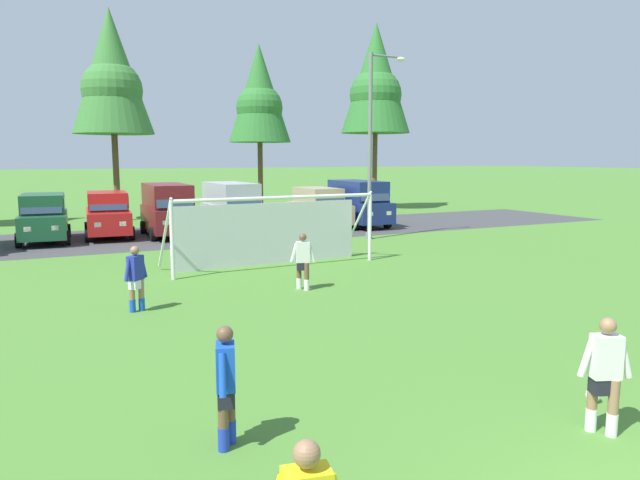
{
  "coord_description": "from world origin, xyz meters",
  "views": [
    {
      "loc": [
        -5.48,
        -2.86,
        3.77
      ],
      "look_at": [
        1.08,
        10.38,
        1.69
      ],
      "focal_mm": 32.79,
      "sensor_mm": 36.0,
      "label": 1
    }
  ],
  "objects_px": {
    "parked_car_slot_center_right": "(232,206)",
    "parked_car_slot_center_left": "(108,214)",
    "player_trailing_back": "(226,387)",
    "parked_car_slot_right": "(319,207)",
    "parked_car_slot_far_right": "(358,202)",
    "parked_car_slot_center": "(168,209)",
    "soccer_ball": "(593,395)",
    "street_lamp": "(373,145)",
    "player_midfield_center": "(604,376)",
    "parked_car_slot_left": "(44,217)",
    "player_striker_near": "(136,279)",
    "player_winger_left": "(303,262)",
    "soccer_goal": "(270,229)"
  },
  "relations": [
    {
      "from": "soccer_goal",
      "to": "player_midfield_center",
      "type": "height_order",
      "value": "soccer_goal"
    },
    {
      "from": "parked_car_slot_left",
      "to": "parked_car_slot_center",
      "type": "height_order",
      "value": "parked_car_slot_center"
    },
    {
      "from": "parked_car_slot_center_left",
      "to": "parked_car_slot_center_right",
      "type": "xyz_separation_m",
      "value": [
        5.87,
        -0.85,
        0.23
      ]
    },
    {
      "from": "parked_car_slot_center",
      "to": "parked_car_slot_center_right",
      "type": "relative_size",
      "value": 1.01
    },
    {
      "from": "player_winger_left",
      "to": "parked_car_slot_center_right",
      "type": "bearing_deg",
      "value": 80.58
    },
    {
      "from": "player_trailing_back",
      "to": "parked_car_slot_far_right",
      "type": "height_order",
      "value": "parked_car_slot_far_right"
    },
    {
      "from": "soccer_goal",
      "to": "player_trailing_back",
      "type": "height_order",
      "value": "soccer_goal"
    },
    {
      "from": "soccer_ball",
      "to": "parked_car_slot_center_right",
      "type": "relative_size",
      "value": 0.05
    },
    {
      "from": "player_midfield_center",
      "to": "parked_car_slot_left",
      "type": "xyz_separation_m",
      "value": [
        -6.4,
        23.84,
        0.29
      ]
    },
    {
      "from": "soccer_goal",
      "to": "player_midfield_center",
      "type": "bearing_deg",
      "value": -92.51
    },
    {
      "from": "soccer_ball",
      "to": "parked_car_slot_center_right",
      "type": "bearing_deg",
      "value": 86.27
    },
    {
      "from": "soccer_goal",
      "to": "street_lamp",
      "type": "bearing_deg",
      "value": 32.21
    },
    {
      "from": "parked_car_slot_center",
      "to": "parked_car_slot_far_right",
      "type": "distance_m",
      "value": 10.37
    },
    {
      "from": "soccer_ball",
      "to": "parked_car_slot_far_right",
      "type": "relative_size",
      "value": 0.04
    },
    {
      "from": "player_trailing_back",
      "to": "parked_car_slot_center_left",
      "type": "bearing_deg",
      "value": 87.1
    },
    {
      "from": "parked_car_slot_center_right",
      "to": "soccer_ball",
      "type": "bearing_deg",
      "value": -93.73
    },
    {
      "from": "player_winger_left",
      "to": "parked_car_slot_center_right",
      "type": "relative_size",
      "value": 0.34
    },
    {
      "from": "player_midfield_center",
      "to": "player_trailing_back",
      "type": "height_order",
      "value": "same"
    },
    {
      "from": "player_striker_near",
      "to": "parked_car_slot_right",
      "type": "height_order",
      "value": "parked_car_slot_right"
    },
    {
      "from": "player_winger_left",
      "to": "parked_car_slot_center",
      "type": "relative_size",
      "value": 0.34
    },
    {
      "from": "parked_car_slot_far_right",
      "to": "parked_car_slot_center_right",
      "type": "bearing_deg",
      "value": 176.08
    },
    {
      "from": "player_midfield_center",
      "to": "parked_car_slot_center_right",
      "type": "height_order",
      "value": "parked_car_slot_center_right"
    },
    {
      "from": "player_midfield_center",
      "to": "parked_car_slot_far_right",
      "type": "relative_size",
      "value": 0.33
    },
    {
      "from": "player_midfield_center",
      "to": "player_winger_left",
      "type": "xyz_separation_m",
      "value": [
        0.02,
        9.89,
        0.0
      ]
    },
    {
      "from": "parked_car_slot_left",
      "to": "street_lamp",
      "type": "xyz_separation_m",
      "value": [
        13.79,
        -5.66,
        3.26
      ]
    },
    {
      "from": "player_midfield_center",
      "to": "parked_car_slot_center_left",
      "type": "height_order",
      "value": "parked_car_slot_center_left"
    },
    {
      "from": "soccer_ball",
      "to": "parked_car_slot_center_left",
      "type": "bearing_deg",
      "value": 100.6
    },
    {
      "from": "player_striker_near",
      "to": "soccer_ball",
      "type": "bearing_deg",
      "value": -58.08
    },
    {
      "from": "soccer_goal",
      "to": "parked_car_slot_center_left",
      "type": "relative_size",
      "value": 1.58
    },
    {
      "from": "soccer_ball",
      "to": "player_winger_left",
      "type": "distance_m",
      "value": 9.19
    },
    {
      "from": "soccer_goal",
      "to": "street_lamp",
      "type": "height_order",
      "value": "street_lamp"
    },
    {
      "from": "player_striker_near",
      "to": "parked_car_slot_far_right",
      "type": "height_order",
      "value": "parked_car_slot_far_right"
    },
    {
      "from": "player_midfield_center",
      "to": "player_trailing_back",
      "type": "bearing_deg",
      "value": 157.88
    },
    {
      "from": "parked_car_slot_center_left",
      "to": "parked_car_slot_far_right",
      "type": "bearing_deg",
      "value": -5.88
    },
    {
      "from": "parked_car_slot_far_right",
      "to": "street_lamp",
      "type": "distance_m",
      "value": 5.98
    },
    {
      "from": "player_trailing_back",
      "to": "parked_car_slot_far_right",
      "type": "distance_m",
      "value": 25.32
    },
    {
      "from": "player_trailing_back",
      "to": "parked_car_slot_center_right",
      "type": "distance_m",
      "value": 22.6
    },
    {
      "from": "player_striker_near",
      "to": "parked_car_slot_center",
      "type": "bearing_deg",
      "value": 75.02
    },
    {
      "from": "parked_car_slot_right",
      "to": "parked_car_slot_far_right",
      "type": "height_order",
      "value": "parked_car_slot_far_right"
    },
    {
      "from": "parked_car_slot_center_right",
      "to": "parked_car_slot_center_left",
      "type": "bearing_deg",
      "value": 171.76
    },
    {
      "from": "parked_car_slot_right",
      "to": "soccer_goal",
      "type": "bearing_deg",
      "value": -124.84
    },
    {
      "from": "player_winger_left",
      "to": "parked_car_slot_center",
      "type": "bearing_deg",
      "value": 94.12
    },
    {
      "from": "player_trailing_back",
      "to": "parked_car_slot_center_right",
      "type": "xyz_separation_m",
      "value": [
        7.01,
        21.48,
        0.52
      ]
    },
    {
      "from": "player_trailing_back",
      "to": "parked_car_slot_left",
      "type": "xyz_separation_m",
      "value": [
        -1.65,
        21.91,
        0.29
      ]
    },
    {
      "from": "parked_car_slot_center",
      "to": "street_lamp",
      "type": "bearing_deg",
      "value": -32.1
    },
    {
      "from": "parked_car_slot_center_right",
      "to": "street_lamp",
      "type": "height_order",
      "value": "street_lamp"
    },
    {
      "from": "player_midfield_center",
      "to": "parked_car_slot_center",
      "type": "height_order",
      "value": "parked_car_slot_center"
    },
    {
      "from": "soccer_ball",
      "to": "player_trailing_back",
      "type": "bearing_deg",
      "value": 168.11
    },
    {
      "from": "parked_car_slot_left",
      "to": "parked_car_slot_center",
      "type": "distance_m",
      "value": 5.47
    },
    {
      "from": "parked_car_slot_far_right",
      "to": "parked_car_slot_left",
      "type": "bearing_deg",
      "value": 176.68
    }
  ]
}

